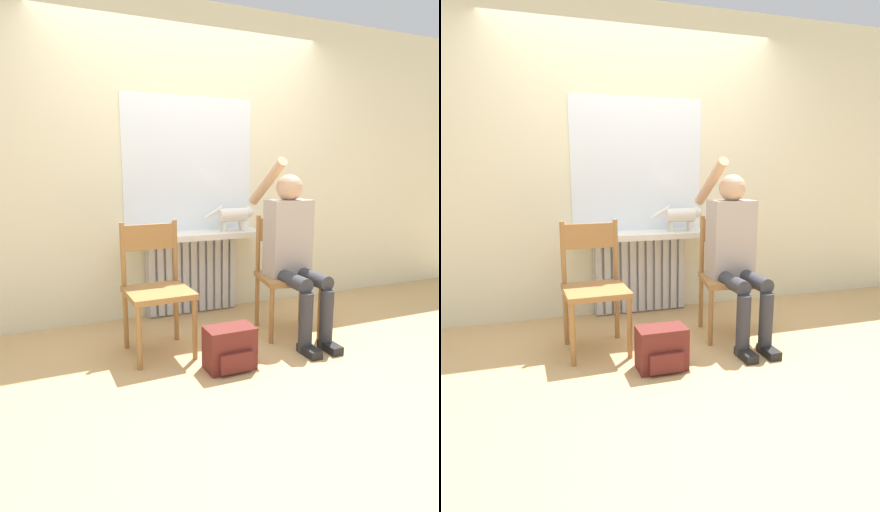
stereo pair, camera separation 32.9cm
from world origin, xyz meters
The scene contains 10 objects.
ground_plane centered at (0.00, 0.00, 0.00)m, with size 12.00×12.00×0.00m, color tan.
wall_with_window centered at (0.00, 1.23, 1.35)m, with size 7.00×0.06×2.70m.
radiator centered at (0.00, 1.15, 0.36)m, with size 0.86×0.08×0.71m.
windowsill centered at (0.00, 1.04, 0.74)m, with size 1.24×0.32×0.05m.
window_glass centered at (0.00, 1.20, 1.34)m, with size 1.19×0.01×1.16m.
chair_left centered at (-0.53, 0.41, 0.49)m, with size 0.45×0.45×0.94m.
chair_right centered at (0.54, 0.41, 0.49)m, with size 0.52×0.52×0.94m.
person centered at (0.53, 0.31, 0.71)m, with size 0.36×0.96×1.40m.
cat centered at (0.36, 1.01, 0.90)m, with size 0.47×0.12×0.23m.
backpack centered at (-0.17, -0.05, 0.14)m, with size 0.32×0.22×0.29m.
Camera 2 is at (-0.96, -2.57, 1.29)m, focal length 30.00 mm.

